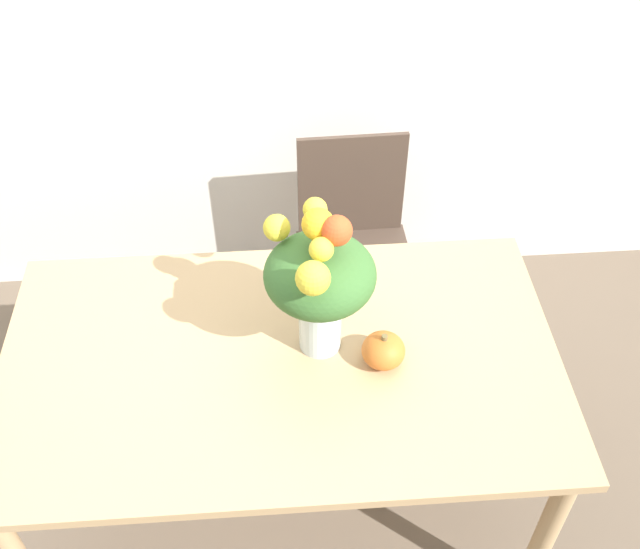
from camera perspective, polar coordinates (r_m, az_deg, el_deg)
name	(u,v)px	position (r m, az deg, el deg)	size (l,w,h in m)	color
ground_plane	(288,499)	(2.70, -2.42, -16.75)	(12.00, 12.00, 0.00)	brown
dining_table	(281,380)	(2.13, -2.96, -8.05)	(1.53, 0.88, 0.77)	tan
flower_vase	(319,280)	(1.90, -0.05, -0.39)	(0.29, 0.35, 0.46)	silver
pumpkin	(383,350)	(2.02, 4.85, -5.79)	(0.12, 0.12, 0.11)	orange
dining_chair_near_window	(354,249)	(2.82, 2.63, 1.95)	(0.43, 0.43, 0.88)	#47382D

